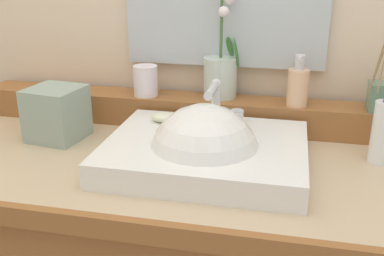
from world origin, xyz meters
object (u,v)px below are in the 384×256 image
Objects in this scene: potted_plant at (221,68)px; soap_dispenser at (298,86)px; sink_basin at (205,156)px; soap_bar at (165,118)px; reed_diffuser at (382,95)px; lotion_bottle at (384,131)px; tissue_box at (57,113)px; tumbler_cup at (146,81)px.

soap_dispenser is (0.21, -0.04, -0.03)m from potted_plant.
sink_basin is 6.48× the size of soap_bar.
lotion_bottle is at bearing -94.42° from reed_diffuser.
soap_bar is at bearing 138.19° from sink_basin.
soap_dispenser reaches higher than lotion_bottle.
potted_plant reaches higher than lotion_bottle.
soap_bar is 0.29m from tissue_box.
tumbler_cup is 0.63m from reed_diffuser.
reed_diffuser is (0.42, -0.04, -0.04)m from potted_plant.
lotion_bottle is at bearing -12.86° from tumbler_cup.
potted_plant is at bearing 156.72° from lotion_bottle.
reed_diffuser is at bearing -0.31° from tumbler_cup.
lotion_bottle is (0.40, 0.11, 0.05)m from sink_basin.
sink_basin is 5.31× the size of tumbler_cup.
tissue_box is (-0.40, -0.20, -0.10)m from potted_plant.
tissue_box is at bearing -174.95° from soap_bar.
tissue_box is at bearing -168.78° from reed_diffuser.
potted_plant is 0.21m from soap_dispenser.
lotion_bottle is 1.34× the size of tissue_box.
lotion_bottle reaches higher than soap_bar.
sink_basin is at bearing -11.87° from tissue_box.
soap_dispenser is 1.59× the size of tumbler_cup.
soap_bar is at bearing -165.56° from reed_diffuser.
soap_bar is 0.52m from lotion_bottle.
sink_basin is 1.85× the size of reed_diffuser.
potted_plant is 0.22m from tumbler_cup.
reed_diffuser is at bearing 11.22° from tissue_box.
sink_basin reaches higher than soap_bar.
tumbler_cup reaches higher than tissue_box.
soap_bar is at bearing 179.98° from lotion_bottle.
tumbler_cup is (-0.22, 0.25, 0.10)m from sink_basin.
reed_diffuser reaches higher than tissue_box.
reed_diffuser is (0.41, 0.25, 0.10)m from sink_basin.
sink_basin is 0.33m from soap_dispenser.
soap_dispenser is at bearing 145.92° from lotion_bottle.
tumbler_cup is at bearing 123.96° from soap_bar.
tissue_box is at bearing -153.46° from potted_plant.
tumbler_cup is 0.26m from tissue_box.
lotion_bottle is at bearing -0.02° from soap_bar.
tissue_box is at bearing -165.40° from soap_dispenser.
potted_plant is 2.52× the size of tissue_box.
soap_bar is 0.36m from soap_dispenser.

